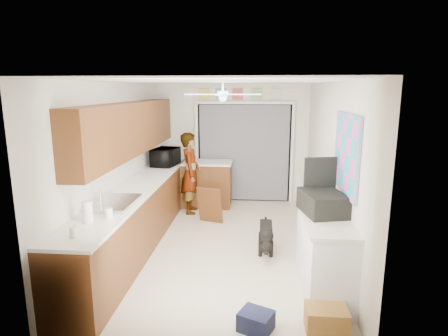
{
  "coord_description": "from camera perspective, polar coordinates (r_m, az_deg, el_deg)",
  "views": [
    {
      "loc": [
        0.52,
        -5.48,
        2.4
      ],
      "look_at": [
        0.0,
        0.4,
        1.15
      ],
      "focal_mm": 30.0,
      "sensor_mm": 36.0,
      "label": 1
    }
  ],
  "objects": [
    {
      "name": "floor",
      "position": [
        6.0,
        -0.34,
        -11.6
      ],
      "size": [
        5.0,
        5.0,
        0.0
      ],
      "primitive_type": "plane",
      "color": "beige",
      "rests_on": "ground"
    },
    {
      "name": "ceiling",
      "position": [
        5.5,
        -0.38,
        13.0
      ],
      "size": [
        5.0,
        5.0,
        0.0
      ],
      "primitive_type": "plane",
      "rotation": [
        3.14,
        0.0,
        0.0
      ],
      "color": "white",
      "rests_on": "ground"
    },
    {
      "name": "wall_back",
      "position": [
        8.08,
        1.32,
        3.76
      ],
      "size": [
        3.2,
        0.0,
        3.2
      ],
      "primitive_type": "plane",
      "rotation": [
        1.57,
        0.0,
        0.0
      ],
      "color": "silver",
      "rests_on": "ground"
    },
    {
      "name": "wall_front",
      "position": [
        3.23,
        -4.6,
        -8.87
      ],
      "size": [
        3.2,
        0.0,
        3.2
      ],
      "primitive_type": "plane",
      "rotation": [
        -1.57,
        0.0,
        0.0
      ],
      "color": "silver",
      "rests_on": "ground"
    },
    {
      "name": "wall_left",
      "position": [
        5.99,
        -15.79,
        0.43
      ],
      "size": [
        0.0,
        5.0,
        5.0
      ],
      "primitive_type": "plane",
      "rotation": [
        1.57,
        0.0,
        1.57
      ],
      "color": "silver",
      "rests_on": "ground"
    },
    {
      "name": "wall_right",
      "position": [
        5.7,
        15.87,
        -0.14
      ],
      "size": [
        0.0,
        5.0,
        5.0
      ],
      "primitive_type": "plane",
      "rotation": [
        1.57,
        0.0,
        -1.57
      ],
      "color": "silver",
      "rests_on": "ground"
    },
    {
      "name": "left_base_cabinets",
      "position": [
        6.09,
        -12.71,
        -7.01
      ],
      "size": [
        0.6,
        4.8,
        0.9
      ],
      "primitive_type": "cube",
      "color": "#5D3216",
      "rests_on": "floor"
    },
    {
      "name": "left_countertop",
      "position": [
        5.96,
        -12.82,
        -2.73
      ],
      "size": [
        0.62,
        4.8,
        0.04
      ],
      "primitive_type": "cube",
      "color": "white",
      "rests_on": "left_base_cabinets"
    },
    {
      "name": "upper_cabinets",
      "position": [
        6.04,
        -13.99,
        5.9
      ],
      "size": [
        0.32,
        4.0,
        0.8
      ],
      "primitive_type": "cube",
      "color": "#5D3216",
      "rests_on": "wall_left"
    },
    {
      "name": "sink_basin",
      "position": [
        5.04,
        -16.29,
        -5.18
      ],
      "size": [
        0.5,
        0.76,
        0.06
      ],
      "primitive_type": "cube",
      "color": "silver",
      "rests_on": "left_countertop"
    },
    {
      "name": "faucet",
      "position": [
        5.09,
        -18.35,
        -4.05
      ],
      "size": [
        0.03,
        0.03,
        0.22
      ],
      "primitive_type": "cylinder",
      "color": "silver",
      "rests_on": "left_countertop"
    },
    {
      "name": "peninsula_base",
      "position": [
        7.8,
        -2.63,
        -2.55
      ],
      "size": [
        1.0,
        0.6,
        0.9
      ],
      "primitive_type": "cube",
      "color": "#5D3216",
      "rests_on": "floor"
    },
    {
      "name": "peninsula_top",
      "position": [
        7.69,
        -2.66,
        0.84
      ],
      "size": [
        1.04,
        0.64,
        0.04
      ],
      "primitive_type": "cube",
      "color": "white",
      "rests_on": "peninsula_base"
    },
    {
      "name": "back_opening_recess",
      "position": [
        8.07,
        3.07,
        2.3
      ],
      "size": [
        2.0,
        0.06,
        2.1
      ],
      "primitive_type": "cube",
      "color": "black",
      "rests_on": "wall_back"
    },
    {
      "name": "curtain_panel",
      "position": [
        8.03,
        3.06,
        2.25
      ],
      "size": [
        1.9,
        0.03,
        2.05
      ],
      "primitive_type": "cube",
      "color": "slate",
      "rests_on": "wall_back"
    },
    {
      "name": "door_trim_left",
      "position": [
        8.14,
        -4.14,
        2.37
      ],
      "size": [
        0.06,
        0.04,
        2.1
      ],
      "primitive_type": "cube",
      "color": "white",
      "rests_on": "wall_back"
    },
    {
      "name": "door_trim_right",
      "position": [
        8.07,
        10.33,
        2.12
      ],
      "size": [
        0.06,
        0.04,
        2.1
      ],
      "primitive_type": "cube",
      "color": "white",
      "rests_on": "wall_back"
    },
    {
      "name": "door_trim_head",
      "position": [
        7.93,
        3.15,
        9.91
      ],
      "size": [
        2.1,
        0.04,
        0.06
      ],
      "primitive_type": "cube",
      "color": "white",
      "rests_on": "wall_back"
    },
    {
      "name": "header_frame_0",
      "position": [
        8.03,
        -3.02,
        11.22
      ],
      "size": [
        0.22,
        0.02,
        0.22
      ],
      "primitive_type": "cube",
      "color": "#D3CF46",
      "rests_on": "wall_back"
    },
    {
      "name": "header_frame_1",
      "position": [
        7.99,
        -0.48,
        11.23
      ],
      "size": [
        0.22,
        0.02,
        0.22
      ],
      "primitive_type": "cube",
      "color": "#5296DB",
      "rests_on": "wall_back"
    },
    {
      "name": "header_frame_2",
      "position": [
        7.96,
        2.07,
        11.22
      ],
      "size": [
        0.22,
        0.02,
        0.22
      ],
      "primitive_type": "cube",
      "color": "#BB464B",
      "rests_on": "wall_back"
    },
    {
      "name": "header_frame_3",
      "position": [
        7.95,
        5.01,
        11.18
      ],
      "size": [
        0.22,
        0.02,
        0.22
      ],
      "primitive_type": "cube",
      "color": "#7FBB6B",
      "rests_on": "wall_back"
    },
    {
      "name": "header_frame_4",
      "position": [
        7.96,
        7.94,
        11.12
      ],
      "size": [
        0.22,
        0.02,
        0.22
      ],
      "primitive_type": "cube",
      "color": "silver",
      "rests_on": "wall_back"
    },
    {
      "name": "route66_sign",
      "position": [
        8.08,
        -5.52,
        11.19
      ],
      "size": [
        0.22,
        0.02,
        0.26
      ],
      "primitive_type": "cube",
      "color": "silver",
      "rests_on": "wall_back"
    },
    {
      "name": "right_counter_base",
      "position": [
        4.77,
        14.97,
        -12.57
      ],
      "size": [
        0.5,
        1.4,
        0.9
      ],
      "primitive_type": "cube",
      "color": "white",
      "rests_on": "floor"
    },
    {
      "name": "right_counter_top",
      "position": [
        4.6,
        15.16,
        -7.23
      ],
      "size": [
        0.54,
        1.44,
        0.04
      ],
      "primitive_type": "cube",
      "color": "white",
      "rests_on": "right_counter_base"
    },
    {
      "name": "abstract_painting",
      "position": [
        4.66,
        18.13,
        2.12
      ],
      "size": [
        0.03,
        1.15,
        0.95
      ],
      "primitive_type": "cube",
      "color": "#E253BD",
      "rests_on": "wall_right"
    },
    {
      "name": "ceiling_fan",
      "position": [
        5.7,
        -0.18,
        11.16
      ],
      "size": [
        1.14,
        1.14,
        0.24
      ],
      "primitive_type": "cube",
      "color": "white",
      "rests_on": "ceiling"
    },
    {
      "name": "microwave",
      "position": [
        7.34,
        -8.89,
        1.67
      ],
      "size": [
        0.49,
        0.66,
        0.34
      ],
      "primitive_type": "imported",
      "rotation": [
        0.0,
        0.0,
        1.43
      ],
      "color": "black",
      "rests_on": "left_countertop"
    },
    {
      "name": "jar_a",
      "position": [
        4.53,
        -17.14,
        -6.58
      ],
      "size": [
        0.1,
        0.1,
        0.12
      ],
      "primitive_type": "cylinder",
      "rotation": [
        0.0,
        0.0,
        -0.11
      ],
      "color": "silver",
      "rests_on": "left_countertop"
    },
    {
      "name": "jar_b",
      "position": [
        4.08,
        -21.99,
        -9.09
      ],
      "size": [
        0.08,
        0.08,
        0.11
      ],
      "primitive_type": "cylinder",
      "rotation": [
        0.0,
        0.0,
        0.1
      ],
      "color": "silver",
      "rests_on": "left_countertop"
    },
    {
      "name": "paper_towel_roll",
      "position": [
        4.45,
        -20.1,
        -6.27
      ],
      "size": [
        0.14,
        0.14,
        0.24
      ],
      "primitive_type": "cylinder",
      "rotation": [
        0.0,
        0.0,
        -0.37
      ],
      "color": "white",
      "rests_on": "left_countertop"
    },
    {
      "name": "suitcase",
      "position": [
        4.63,
        14.84,
        -5.14
      ],
      "size": [
        0.58,
        0.69,
        0.26
      ],
      "primitive_type": "cube",
      "rotation": [
        0.0,
        0.0,
        0.23
      ],
      "color": "black",
      "rests_on": "right_counter_top"
    },
    {
      "name": "suitcase_rim",
      "position": [
        4.66,
        14.77,
        -6.44
      ],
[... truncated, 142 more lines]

